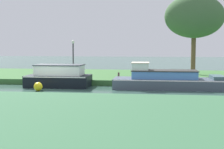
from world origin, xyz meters
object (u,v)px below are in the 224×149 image
(willow_tree_left, at_px, (194,17))
(lamp_post, at_px, (73,54))
(slate_narrowboat, at_px, (166,80))
(black_barge, at_px, (59,77))
(channel_buoy, at_px, (38,87))
(mooring_post_near, at_px, (119,76))

(willow_tree_left, distance_m, lamp_post, 10.76)
(lamp_post, bearing_deg, slate_narrowboat, -19.72)
(slate_narrowboat, xyz_separation_m, lamp_post, (-7.01, 2.51, 1.64))
(black_barge, bearing_deg, channel_buoy, -108.50)
(slate_narrowboat, bearing_deg, black_barge, -180.00)
(willow_tree_left, bearing_deg, slate_narrowboat, -111.50)
(slate_narrowboat, distance_m, willow_tree_left, 8.36)
(willow_tree_left, bearing_deg, channel_buoy, -141.15)
(lamp_post, relative_size, mooring_post_near, 5.44)
(black_barge, distance_m, channel_buoy, 2.31)
(lamp_post, distance_m, mooring_post_near, 4.12)
(black_barge, xyz_separation_m, mooring_post_near, (4.04, 1.36, -0.01))
(willow_tree_left, bearing_deg, black_barge, -147.10)
(willow_tree_left, relative_size, channel_buoy, 12.10)
(lamp_post, bearing_deg, channel_buoy, -103.40)
(lamp_post, xyz_separation_m, channel_buoy, (-1.11, -4.66, -1.93))
(slate_narrowboat, distance_m, channel_buoy, 8.40)
(slate_narrowboat, distance_m, mooring_post_near, 3.63)
(black_barge, relative_size, slate_narrowboat, 0.61)
(slate_narrowboat, distance_m, lamp_post, 7.62)
(lamp_post, bearing_deg, willow_tree_left, 22.29)
(slate_narrowboat, relative_size, channel_buoy, 12.94)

